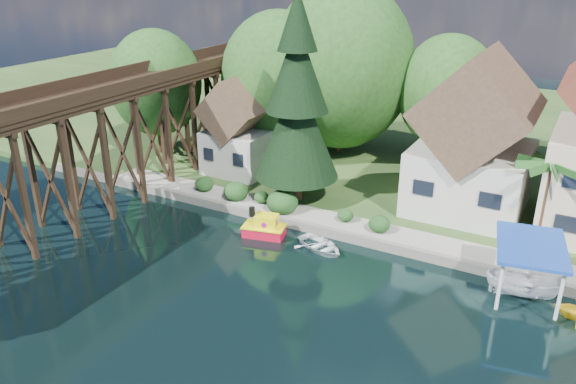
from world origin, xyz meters
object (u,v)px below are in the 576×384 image
object	(u,v)px
boat_white_a	(321,244)
conifer	(297,104)
tugboat	(265,228)
house_left	(474,144)
trestle_bridge	(107,134)
shed	(240,132)
palm_tree	(551,169)
boat_canopy	(526,275)

from	to	relation	value
boat_white_a	conifer	bearing A→B (deg)	62.65
conifer	tugboat	bearing A→B (deg)	-84.38
house_left	boat_white_a	xyz separation A→B (m)	(-6.68, -9.81, -4.78)
trestle_bridge	shed	xyz separation A→B (m)	(5.00, 9.33, -1.52)
palm_tree	tugboat	xyz separation A→B (m)	(-15.83, -6.41, -4.88)
shed	trestle_bridge	bearing A→B (deg)	-118.19
shed	palm_tree	bearing A→B (deg)	-4.98
shed	tugboat	xyz separation A→B (m)	(7.32, -8.43, -3.23)
boat_canopy	house_left	bearing A→B (deg)	118.99
tugboat	boat_canopy	world-z (taller)	boat_canopy
house_left	conifer	xyz separation A→B (m)	(-11.21, -4.52, 2.46)
house_left	boat_canopy	bearing A→B (deg)	-61.01
shed	boat_white_a	distance (m)	14.47
trestle_bridge	boat_white_a	bearing A→B (deg)	3.57
tugboat	trestle_bridge	bearing A→B (deg)	-175.83
tugboat	boat_canopy	size ratio (longest dim) A/B	0.55
tugboat	boat_white_a	distance (m)	4.01
trestle_bridge	house_left	xyz separation A→B (m)	(23.00, 10.83, -0.21)
trestle_bridge	palm_tree	distance (m)	29.08
palm_tree	boat_canopy	distance (m)	7.12
house_left	tugboat	xyz separation A→B (m)	(-10.68, -9.93, -4.54)
conifer	boat_white_a	world-z (taller)	conifer
house_left	boat_canopy	xyz separation A→B (m)	(5.17, -9.33, -3.77)
trestle_bridge	boat_canopy	distance (m)	28.49
house_left	trestle_bridge	bearing A→B (deg)	-154.79
conifer	palm_tree	xyz separation A→B (m)	(16.36, 1.00, -2.13)
trestle_bridge	boat_white_a	world-z (taller)	trestle_bridge
boat_canopy	trestle_bridge	bearing A→B (deg)	-176.97
palm_tree	tugboat	bearing A→B (deg)	-157.95
boat_white_a	boat_canopy	distance (m)	11.90
trestle_bridge	shed	distance (m)	10.69
house_left	conifer	distance (m)	12.34
shed	boat_white_a	world-z (taller)	shed
house_left	palm_tree	size ratio (longest dim) A/B	1.93
boat_canopy	shed	bearing A→B (deg)	161.32
conifer	tugboat	world-z (taller)	conifer
house_left	conifer	bearing A→B (deg)	-158.03
trestle_bridge	boat_canopy	world-z (taller)	trestle_bridge
conifer	palm_tree	distance (m)	16.53
shed	palm_tree	xyz separation A→B (m)	(23.15, -2.02, 1.65)
palm_tree	tugboat	size ratio (longest dim) A/B	1.89
palm_tree	tugboat	world-z (taller)	palm_tree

